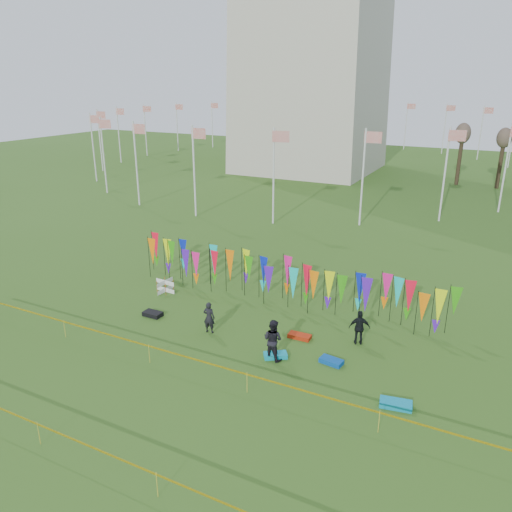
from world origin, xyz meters
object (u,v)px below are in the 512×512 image
at_px(box_kite, 165,286).
at_px(person_mid, 273,340).
at_px(kite_bag_red, 300,336).
at_px(kite_bag_teal, 396,404).
at_px(person_right, 360,328).
at_px(kite_bag_turquoise, 275,355).
at_px(kite_bag_blue, 331,361).
at_px(person_left, 209,317).
at_px(kite_bag_black, 153,314).

xyz_separation_m(box_kite, person_mid, (8.65, -3.79, 0.57)).
bearing_deg(kite_bag_red, kite_bag_teal, -31.86).
bearing_deg(person_right, person_mid, 25.24).
bearing_deg(kite_bag_teal, kite_bag_red, 148.14).
distance_m(person_mid, kite_bag_red, 2.45).
height_order(box_kite, kite_bag_turquoise, box_kite).
height_order(kite_bag_blue, kite_bag_teal, kite_bag_teal).
bearing_deg(kite_bag_teal, person_mid, 170.00).
distance_m(person_left, person_right, 7.13).
height_order(person_right, kite_bag_black, person_right).
distance_m(person_left, kite_bag_blue, 6.25).
distance_m(kite_bag_turquoise, kite_bag_black, 7.47).
distance_m(person_right, kite_bag_red, 2.85).
height_order(person_left, person_right, person_right).
distance_m(person_left, kite_bag_black, 3.65).
distance_m(kite_bag_blue, kite_bag_black, 9.79).
bearing_deg(person_left, kite_bag_turquoise, 162.31).
relative_size(kite_bag_blue, kite_bag_red, 0.92).
bearing_deg(kite_bag_teal, kite_bag_turquoise, 168.28).
height_order(person_mid, kite_bag_blue, person_mid).
relative_size(kite_bag_turquoise, kite_bag_red, 0.95).
bearing_deg(kite_bag_black, person_mid, -7.54).
bearing_deg(kite_bag_turquoise, kite_bag_teal, -11.72).
bearing_deg(person_mid, kite_bag_red, -89.63).
relative_size(kite_bag_red, kite_bag_black, 1.09).
relative_size(box_kite, person_right, 0.45).
bearing_deg(person_mid, box_kite, -14.58).
bearing_deg(kite_bag_blue, box_kite, 164.98).
xyz_separation_m(person_left, kite_bag_turquoise, (3.85, -0.65, -0.69)).
xyz_separation_m(person_left, kite_bag_blue, (6.21, 0.00, -0.69)).
relative_size(person_mid, kite_bag_black, 1.91).
bearing_deg(person_left, kite_bag_red, -168.63).
bearing_deg(kite_bag_black, kite_bag_red, 9.54).
bearing_deg(kite_bag_black, kite_bag_turquoise, -6.26).
relative_size(kite_bag_black, kite_bag_teal, 0.83).
bearing_deg(kite_bag_red, kite_bag_black, -170.46).
bearing_deg(person_right, kite_bag_black, -8.87).
bearing_deg(kite_bag_turquoise, box_kite, 157.40).
bearing_deg(person_right, kite_bag_red, -4.14).
relative_size(box_kite, kite_bag_black, 0.76).
relative_size(person_left, person_mid, 0.85).
bearing_deg(kite_bag_turquoise, person_right, 44.36).
height_order(person_mid, kite_bag_turquoise, person_mid).
bearing_deg(kite_bag_black, box_kite, 114.67).
height_order(kite_bag_turquoise, kite_bag_red, kite_bag_turquoise).
distance_m(box_kite, kite_bag_teal, 15.02).
height_order(box_kite, kite_bag_red, box_kite).
xyz_separation_m(box_kite, kite_bag_blue, (11.08, -2.97, -0.27)).
bearing_deg(kite_bag_red, kite_bag_blue, -34.91).
relative_size(person_left, kite_bag_red, 1.48).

